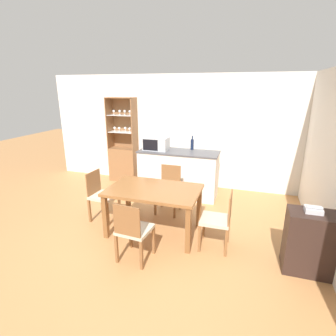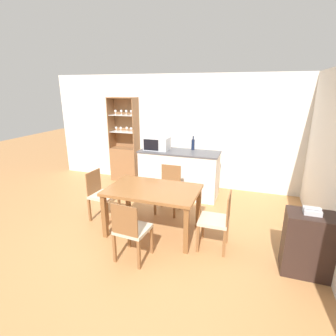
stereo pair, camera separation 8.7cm
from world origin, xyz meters
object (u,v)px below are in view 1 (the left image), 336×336
at_px(dining_chair_head_near, 133,230).
at_px(wine_bottle, 192,144).
at_px(microwave, 156,144).
at_px(side_cabinet, 309,242).
at_px(dining_table, 154,194).
at_px(dining_chair_side_right_near, 218,220).
at_px(dining_chair_side_left_far, 102,195).
at_px(display_cabinet, 124,157).
at_px(dining_chair_head_far, 169,189).
at_px(telephone, 314,210).

relative_size(dining_chair_head_near, wine_bottle, 2.93).
xyz_separation_m(microwave, side_cabinet, (2.71, -1.88, -0.71)).
xyz_separation_m(dining_table, dining_chair_side_right_near, (1.03, -0.14, -0.20)).
relative_size(wine_bottle, side_cabinet, 0.37).
bearing_deg(dining_chair_side_left_far, dining_table, 86.25).
bearing_deg(display_cabinet, dining_chair_side_right_near, -40.78).
bearing_deg(side_cabinet, wine_bottle, 132.90).
bearing_deg(dining_chair_head_far, dining_chair_side_right_near, 138.29).
bearing_deg(wine_bottle, microwave, -160.48).
bearing_deg(side_cabinet, dining_chair_head_far, 153.75).
bearing_deg(display_cabinet, side_cabinet, -32.81).
relative_size(dining_table, dining_chair_side_left_far, 1.64).
relative_size(dining_chair_head_near, dining_chair_head_far, 1.00).
xyz_separation_m(dining_chair_side_left_far, dining_chair_head_near, (1.03, -0.91, 0.00)).
xyz_separation_m(dining_chair_side_right_near, dining_chair_head_near, (-1.03, -0.64, 0.00)).
relative_size(microwave, wine_bottle, 1.72).
relative_size(dining_chair_side_left_far, dining_chair_head_near, 1.00).
xyz_separation_m(dining_table, dining_chair_side_left_far, (-1.03, 0.14, -0.20)).
relative_size(dining_chair_side_left_far, microwave, 1.70).
relative_size(dining_table, dining_chair_head_near, 1.64).
xyz_separation_m(dining_chair_head_near, dining_chair_head_far, (0.00, 1.54, 0.00)).
relative_size(display_cabinet, dining_table, 1.43).
bearing_deg(dining_chair_head_far, telephone, 153.72).
xyz_separation_m(display_cabinet, dining_chair_head_far, (1.60, -1.36, -0.15)).
bearing_deg(dining_chair_side_left_far, dining_chair_head_far, 125.48).
height_order(dining_chair_side_left_far, microwave, microwave).
bearing_deg(dining_chair_head_near, wine_bottle, 90.17).
distance_m(dining_chair_head_near, wine_bottle, 2.69).
bearing_deg(dining_chair_side_right_near, telephone, -97.68).
distance_m(dining_chair_side_right_near, telephone, 1.21).
height_order(microwave, side_cabinet, microwave).
xyz_separation_m(dining_chair_head_far, wine_bottle, (0.19, 1.06, 0.65)).
bearing_deg(display_cabinet, dining_chair_side_left_far, -74.09).
height_order(dining_table, dining_chair_side_left_far, dining_chair_side_left_far).
xyz_separation_m(dining_chair_head_far, telephone, (2.17, -1.05, 0.39)).
bearing_deg(side_cabinet, display_cabinet, 147.19).
bearing_deg(dining_chair_side_right_near, wine_bottle, 22.74).
bearing_deg(microwave, dining_chair_head_far, -56.63).
bearing_deg(dining_table, side_cabinet, -7.88).
bearing_deg(microwave, dining_chair_head_near, -77.35).
bearing_deg(wine_bottle, dining_chair_head_near, -94.31).
bearing_deg(dining_chair_head_near, dining_table, 94.23).
relative_size(dining_chair_side_right_near, microwave, 1.70).
height_order(dining_chair_head_near, wine_bottle, wine_bottle).
xyz_separation_m(dining_chair_side_right_near, side_cabinet, (1.14, -0.17, -0.04)).
height_order(dining_table, telephone, telephone).
bearing_deg(dining_chair_side_right_near, side_cabinet, -98.54).
bearing_deg(telephone, side_cabinet, -70.40).
xyz_separation_m(dining_chair_head_far, microwave, (-0.53, 0.80, 0.66)).
xyz_separation_m(display_cabinet, dining_chair_side_left_far, (0.57, -1.99, -0.15)).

